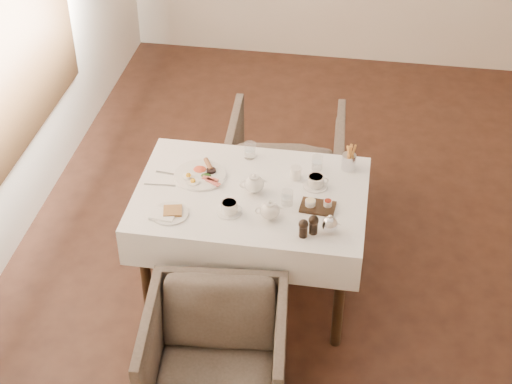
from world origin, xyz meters
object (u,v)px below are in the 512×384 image
Objects in this scene: armchair_near at (216,361)px; breakfast_plate at (200,174)px; table at (251,209)px; armchair_far at (286,166)px; teapot_centre at (254,183)px.

breakfast_plate is at bearing 100.30° from armchair_near.
table is 0.35m from breakfast_plate.
armchair_far is 5.10× the size of teapot_centre.
table is at bearing -161.44° from teapot_centre.
teapot_centre is (0.02, 0.01, 0.18)m from table.
armchair_near is 0.94× the size of armchair_far.
teapot_centre reaches higher than armchair_far.
breakfast_plate reaches higher than table.
breakfast_plate is (-0.31, 0.11, 0.13)m from table.
teapot_centre reaches higher than breakfast_plate.
teapot_centre is at bearing -20.17° from breakfast_plate.
table is 8.51× the size of teapot_centre.
armchair_far reaches higher than armchair_near.
armchair_near is at bearing -111.15° from teapot_centre.
table is at bearing 80.48° from armchair_far.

